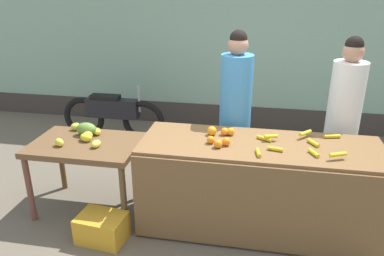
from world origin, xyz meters
TOP-DOWN VIEW (x-y plane):
  - ground_plane at (0.00, 0.00)m, footprint 24.00×24.00m
  - market_wall_back at (0.00, 2.79)m, footprint 9.76×0.23m
  - fruit_stall_counter at (0.40, -0.01)m, footprint 2.24×0.80m
  - side_table_wooden at (-1.34, 0.00)m, footprint 1.09×0.74m
  - banana_bunch_pile at (0.74, 0.00)m, footprint 0.80×0.60m
  - orange_pile at (0.02, 0.03)m, footprint 0.26×0.39m
  - mango_papaya_pile at (-1.40, 0.13)m, footprint 0.52×0.55m
  - vendor_woman_blue_shirt at (0.12, 0.63)m, footprint 0.34×0.34m
  - vendor_woman_white_shirt at (1.24, 0.68)m, footprint 0.34×0.34m
  - parked_motorcycle at (-1.79, 1.81)m, footprint 1.60×0.18m
  - produce_crate at (-1.01, -0.49)m, footprint 0.47×0.37m
  - produce_sack at (-0.55, 0.63)m, footprint 0.47×0.47m

SIDE VIEW (x-z plane):
  - ground_plane at x=0.00m, z-range 0.00..0.00m
  - produce_crate at x=-1.01m, z-range 0.00..0.26m
  - produce_sack at x=-0.55m, z-range 0.00..0.59m
  - parked_motorcycle at x=-1.79m, z-range -0.04..0.84m
  - fruit_stall_counter at x=0.40m, z-range 0.00..0.90m
  - side_table_wooden at x=-1.34m, z-range 0.29..1.06m
  - mango_papaya_pile at x=-1.40m, z-range 0.76..0.90m
  - vendor_woman_white_shirt at x=1.24m, z-range 0.01..1.81m
  - banana_bunch_pile at x=0.74m, z-range 0.89..0.96m
  - vendor_woman_blue_shirt at x=0.12m, z-range 0.01..1.86m
  - orange_pile at x=0.02m, z-range 0.89..0.98m
  - market_wall_back at x=0.00m, z-range -0.03..3.17m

